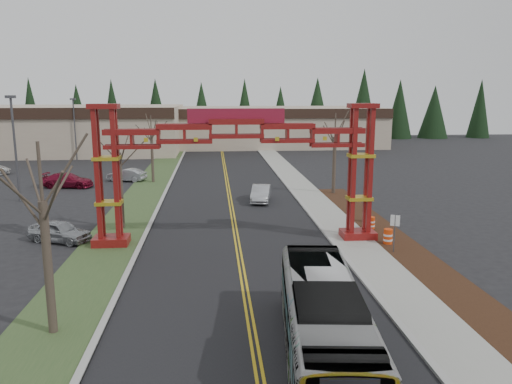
{
  "coord_description": "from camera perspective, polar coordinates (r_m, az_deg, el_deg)",
  "views": [
    {
      "loc": [
        -1.46,
        -13.12,
        9.51
      ],
      "look_at": [
        1.03,
        15.63,
        3.79
      ],
      "focal_mm": 35.0,
      "sensor_mm": 36.0,
      "label": 1
    }
  ],
  "objects": [
    {
      "name": "retail_building_west",
      "position": [
        89.92,
        -23.6,
        6.61
      ],
      "size": [
        46.0,
        22.3,
        7.5
      ],
      "color": "tan",
      "rests_on": "ground"
    },
    {
      "name": "lane_line_left",
      "position": [
        39.31,
        -2.84,
        -2.77
      ],
      "size": [
        0.12,
        100.0,
        0.01
      ],
      "primitive_type": "cube",
      "color": "gold",
      "rests_on": "road"
    },
    {
      "name": "bare_tree_right_far",
      "position": [
        47.77,
        9.01,
        6.18
      ],
      "size": [
        3.38,
        3.38,
        7.7
      ],
      "color": "#382D26",
      "rests_on": "ground"
    },
    {
      "name": "parked_car_near_a",
      "position": [
        34.92,
        -21.54,
        -4.19
      ],
      "size": [
        4.51,
        3.22,
        1.43
      ],
      "primitive_type": "imported",
      "rotation": [
        0.0,
        0.0,
        1.16
      ],
      "color": "#96999D",
      "rests_on": "ground"
    },
    {
      "name": "lane_line_right",
      "position": [
        39.31,
        -2.49,
        -2.77
      ],
      "size": [
        0.12,
        100.0,
        0.01
      ],
      "primitive_type": "cube",
      "color": "gold",
      "rests_on": "road"
    },
    {
      "name": "light_pole_near",
      "position": [
        48.73,
        -25.88,
        5.26
      ],
      "size": [
        0.81,
        0.41,
        9.36
      ],
      "color": "#3F3F44",
      "rests_on": "ground"
    },
    {
      "name": "light_pole_far",
      "position": [
        76.48,
        -20.02,
        7.24
      ],
      "size": [
        0.77,
        0.38,
        8.85
      ],
      "color": "#3F3F44",
      "rests_on": "ground"
    },
    {
      "name": "barrel_south",
      "position": [
        32.89,
        14.85,
        -5.02
      ],
      "size": [
        0.58,
        0.58,
        1.06
      ],
      "color": "red",
      "rests_on": "ground"
    },
    {
      "name": "conifer_treeline",
      "position": [
        105.18,
        -4.06,
        9.53
      ],
      "size": [
        116.1,
        5.6,
        13.0
      ],
      "color": "black",
      "rests_on": "ground"
    },
    {
      "name": "curb_right",
      "position": [
        40.0,
        6.18,
        -2.5
      ],
      "size": [
        0.3,
        110.0,
        0.15
      ],
      "primitive_type": "cube",
      "color": "#A3A29E",
      "rests_on": "ground"
    },
    {
      "name": "bare_tree_median_mid",
      "position": [
        36.11,
        -15.38,
        4.27
      ],
      "size": [
        2.92,
        2.92,
        7.37
      ],
      "color": "#382D26",
      "rests_on": "ground"
    },
    {
      "name": "street_sign",
      "position": [
        30.94,
        15.58,
        -3.79
      ],
      "size": [
        0.52,
        0.26,
        2.4
      ],
      "color": "#3F3F44",
      "rests_on": "ground"
    },
    {
      "name": "curb_left",
      "position": [
        39.55,
        -11.62,
        -2.83
      ],
      "size": [
        0.3,
        110.0,
        0.15
      ],
      "primitive_type": "cube",
      "color": "#A3A29E",
      "rests_on": "ground"
    },
    {
      "name": "road",
      "position": [
        39.31,
        -2.67,
        -2.79
      ],
      "size": [
        12.0,
        110.0,
        0.02
      ],
      "primitive_type": "cube",
      "color": "black",
      "rests_on": "ground"
    },
    {
      "name": "grass_median",
      "position": [
        39.82,
        -14.26,
        -2.91
      ],
      "size": [
        4.0,
        110.0,
        0.08
      ],
      "primitive_type": "cube",
      "color": "#334C26",
      "rests_on": "ground"
    },
    {
      "name": "transit_bus",
      "position": [
        18.23,
        7.75,
        -14.84
      ],
      "size": [
        3.72,
        11.24,
        3.07
      ],
      "primitive_type": "imported",
      "rotation": [
        0.0,
        0.0,
        -0.1
      ],
      "color": "#ACAEB3",
      "rests_on": "ground"
    },
    {
      "name": "parked_car_far_a",
      "position": [
        56.66,
        -14.58,
        1.89
      ],
      "size": [
        4.5,
        2.69,
        1.4
      ],
      "primitive_type": "imported",
      "rotation": [
        0.0,
        0.0,
        4.41
      ],
      "color": "#ABAFB3",
      "rests_on": "ground"
    },
    {
      "name": "parked_car_mid_a",
      "position": [
        54.74,
        -20.73,
        1.26
      ],
      "size": [
        5.43,
        2.88,
        1.5
      ],
      "primitive_type": "imported",
      "rotation": [
        0.0,
        0.0,
        1.42
      ],
      "color": "maroon",
      "rests_on": "ground"
    },
    {
      "name": "sidewalk_right",
      "position": [
        40.3,
        8.2,
        -2.45
      ],
      "size": [
        2.6,
        110.0,
        0.14
      ],
      "primitive_type": "cube",
      "color": "gray",
      "rests_on": "ground"
    },
    {
      "name": "silver_sedan",
      "position": [
        44.52,
        0.56,
        -0.17
      ],
      "size": [
        2.27,
        4.64,
        1.46
      ],
      "primitive_type": "imported",
      "rotation": [
        0.0,
        0.0,
        -0.17
      ],
      "color": "#A5A8AD",
      "rests_on": "ground"
    },
    {
      "name": "barrel_north",
      "position": [
        38.03,
        12.49,
        -2.82
      ],
      "size": [
        0.51,
        0.51,
        0.94
      ],
      "color": "red",
      "rests_on": "ground"
    },
    {
      "name": "barrel_mid",
      "position": [
        36.2,
        13.03,
        -3.53
      ],
      "size": [
        0.52,
        0.52,
        0.96
      ],
      "color": "red",
      "rests_on": "ground"
    },
    {
      "name": "retail_building_east",
      "position": [
        93.97,
        2.1,
        7.53
      ],
      "size": [
        38.0,
        20.3,
        7.0
      ],
      "color": "tan",
      "rests_on": "ground"
    },
    {
      "name": "bare_tree_median_far",
      "position": [
        54.65,
        -11.87,
        6.52
      ],
      "size": [
        2.95,
        2.95,
        7.26
      ],
      "color": "#382D26",
      "rests_on": "ground"
    },
    {
      "name": "bare_tree_median_near",
      "position": [
        20.75,
        -23.21,
        -1.09
      ],
      "size": [
        3.49,
        3.49,
        7.75
      ],
      "color": "#382D26",
      "rests_on": "ground"
    },
    {
      "name": "landscape_strip",
      "position": [
        27.56,
        20.74,
        -9.6
      ],
      "size": [
        2.6,
        50.0,
        0.12
      ],
      "primitive_type": "cube",
      "color": "black",
      "rests_on": "ground"
    },
    {
      "name": "gateway_arch",
      "position": [
        31.35,
        -2.25,
        4.74
      ],
      "size": [
        18.2,
        1.6,
        8.9
      ],
      "color": "maroon",
      "rests_on": "ground"
    }
  ]
}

